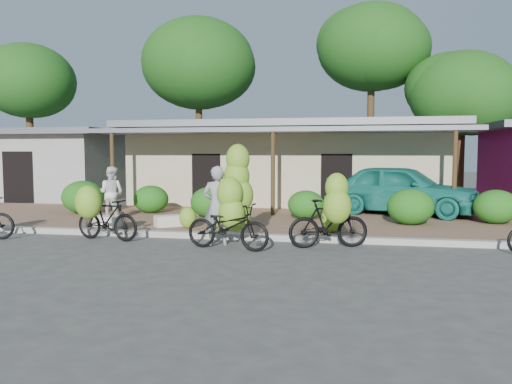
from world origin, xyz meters
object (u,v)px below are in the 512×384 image
at_px(bike_center, 232,210).
at_px(vendor, 217,206).
at_px(tree_back_left, 26,79).
at_px(tree_center_right, 368,46).
at_px(bystander, 112,193).
at_px(tree_near_right, 457,92).
at_px(teal_van, 401,189).
at_px(sack_far, 107,221).
at_px(bike_left, 103,215).
at_px(bike_right, 331,218).
at_px(tree_far_center, 196,62).
at_px(sack_near, 171,221).

bearing_deg(bike_center, vendor, 68.57).
relative_size(tree_back_left, tree_center_right, 0.79).
distance_m(tree_center_right, bystander, 16.24).
bearing_deg(bike_center, tree_back_left, 59.78).
relative_size(tree_near_right, teal_van, 1.40).
height_order(sack_far, vendor, vendor).
bearing_deg(vendor, bike_left, -8.47).
bearing_deg(tree_back_left, teal_van, -18.98).
bearing_deg(bystander, tree_near_right, -132.69).
relative_size(bike_left, bike_right, 0.95).
relative_size(bike_left, teal_van, 0.37).
relative_size(tree_far_center, vendor, 5.03).
xyz_separation_m(tree_back_left, bike_center, (13.53, -12.18, -4.98)).
relative_size(bike_left, sack_far, 2.41).
bearing_deg(tree_center_right, tree_near_right, -26.57).
bearing_deg(tree_center_right, tree_far_center, -176.82).
height_order(bike_left, teal_van, teal_van).
bearing_deg(sack_near, tree_near_right, 49.96).
bearing_deg(tree_far_center, vendor, -71.04).
relative_size(sack_near, sack_far, 1.13).
bearing_deg(sack_far, vendor, -23.28).
distance_m(bike_center, teal_van, 7.42).
distance_m(bike_right, sack_far, 6.35).
bearing_deg(teal_van, tree_center_right, 23.72).
bearing_deg(tree_near_right, bike_left, -128.54).
bearing_deg(bike_right, sack_near, 48.56).
xyz_separation_m(tree_near_right, sack_near, (-9.70, -11.55, -4.68)).
relative_size(tree_far_center, tree_center_right, 0.96).
xyz_separation_m(sack_near, vendor, (1.83, -1.86, 0.65)).
bearing_deg(tree_far_center, tree_back_left, -159.44).
distance_m(bike_center, bike_right, 2.21).
bearing_deg(bike_right, tree_near_right, -39.56).
bearing_deg(bike_center, teal_van, -23.51).
distance_m(tree_back_left, bike_right, 20.41).
height_order(bike_right, sack_near, bike_right).
height_order(tree_near_right, vendor, tree_near_right).
distance_m(bike_center, bystander, 5.52).
bearing_deg(bike_right, tree_center_right, -22.87).
bearing_deg(sack_near, vendor, -45.58).
height_order(tree_far_center, sack_far, tree_far_center).
bearing_deg(tree_near_right, sack_far, -133.82).
bearing_deg(sack_far, tree_center_right, 61.92).
xyz_separation_m(tree_near_right, vendor, (-7.88, -13.41, -4.03)).
distance_m(tree_near_right, bystander, 16.42).
relative_size(tree_center_right, sack_far, 12.88).
relative_size(bike_right, bystander, 1.18).
bearing_deg(bike_center, bike_left, 97.72).
relative_size(sack_near, bystander, 0.53).
xyz_separation_m(vendor, bystander, (-4.10, 2.92, 0.00)).
relative_size(bike_center, vendor, 1.27).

